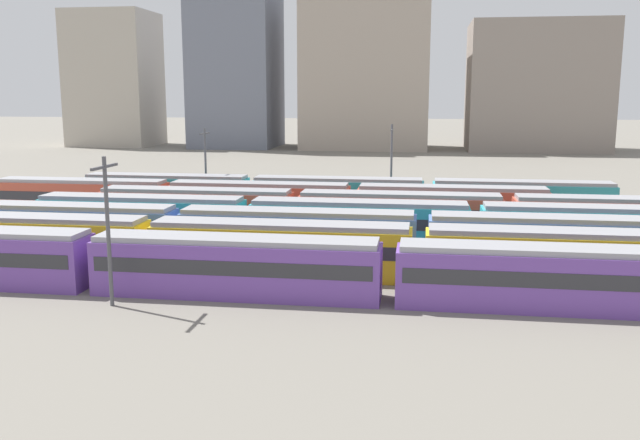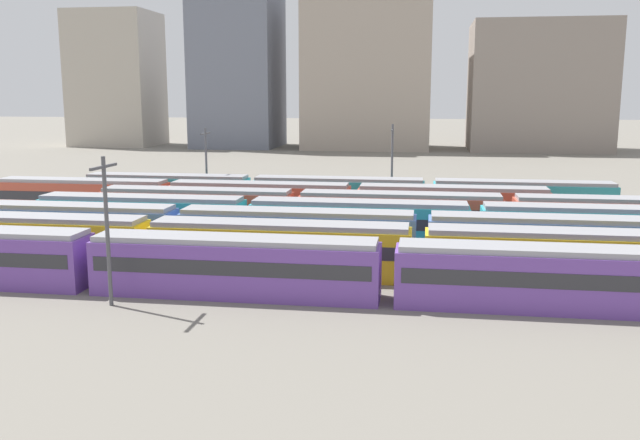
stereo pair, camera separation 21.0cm
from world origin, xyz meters
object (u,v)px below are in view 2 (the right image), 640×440
(train_track_0, at_px, (388,272))
(catenary_pole_2, at_px, (107,223))
(train_track_4, at_px, (622,219))
(catenary_pole_1, at_px, (206,162))
(catenary_pole_3, at_px, (392,162))
(train_track_2, at_px, (422,237))
(train_track_1, at_px, (418,253))
(train_track_6, at_px, (338,195))
(train_track_5, at_px, (260,201))

(train_track_0, bearing_deg, catenary_pole_2, -169.22)
(train_track_4, xyz_separation_m, catenary_pole_1, (-41.05, 13.18, 2.96))
(catenary_pole_1, relative_size, catenary_pole_3, 0.94)
(train_track_2, distance_m, catenary_pole_1, 33.90)
(train_track_1, relative_size, train_track_6, 1.34)
(train_track_4, height_order, catenary_pole_2, catenary_pole_2)
(catenary_pole_1, bearing_deg, train_track_1, -50.25)
(train_track_0, xyz_separation_m, catenary_pole_1, (-22.19, 33.98, 2.96))
(train_track_5, bearing_deg, train_track_6, 35.60)
(train_track_1, distance_m, train_track_5, 26.17)
(train_track_4, xyz_separation_m, catenary_pole_3, (-20.28, 13.48, 3.24))
(train_track_6, relative_size, catenary_pole_2, 6.28)
(train_track_2, xyz_separation_m, train_track_6, (-8.86, 20.80, -0.00))
(train_track_6, height_order, catenary_pole_2, catenary_pole_2)
(train_track_0, xyz_separation_m, train_track_2, (1.99, 10.40, 0.00))
(train_track_1, bearing_deg, catenary_pole_1, 129.75)
(train_track_1, distance_m, catenary_pole_3, 29.43)
(train_track_1, bearing_deg, train_track_4, 42.34)
(train_track_1, xyz_separation_m, train_track_2, (0.24, 5.20, 0.00))
(train_track_1, height_order, train_track_2, same)
(catenary_pole_2, bearing_deg, train_track_0, 10.78)
(train_track_2, xyz_separation_m, train_track_4, (16.88, 10.40, 0.00))
(train_track_2, height_order, train_track_6, same)
(train_track_2, distance_m, train_track_6, 22.61)
(catenary_pole_1, bearing_deg, train_track_6, -10.29)
(train_track_1, relative_size, train_track_5, 1.34)
(train_track_6, bearing_deg, catenary_pole_2, -105.26)
(train_track_6, xyz_separation_m, catenary_pole_1, (-15.32, 2.78, 2.96))
(train_track_5, relative_size, catenary_pole_3, 6.05)
(train_track_0, height_order, train_track_5, same)
(train_track_1, height_order, train_track_5, same)
(catenary_pole_1, bearing_deg, train_track_5, -44.74)
(train_track_2, relative_size, catenary_pole_1, 8.61)
(train_track_1, distance_m, train_track_4, 23.16)
(train_track_4, distance_m, train_track_5, 33.41)
(train_track_6, relative_size, catenary_pole_3, 6.05)
(train_track_2, bearing_deg, catenary_pole_1, 135.72)
(train_track_2, height_order, catenary_pole_2, catenary_pole_2)
(train_track_0, relative_size, train_track_6, 1.34)
(train_track_4, height_order, catenary_pole_1, catenary_pole_1)
(train_track_0, distance_m, train_track_1, 5.48)
(train_track_6, height_order, catenary_pole_3, catenary_pole_3)
(train_track_2, bearing_deg, train_track_6, 113.07)
(train_track_5, bearing_deg, train_track_0, -61.46)
(train_track_1, xyz_separation_m, train_track_4, (17.12, 15.60, 0.00))
(train_track_4, distance_m, catenary_pole_2, 42.56)
(train_track_4, height_order, catenary_pole_3, catenary_pole_3)
(catenary_pole_1, distance_m, catenary_pole_2, 37.55)
(train_track_1, relative_size, catenary_pole_1, 8.61)
(train_track_1, height_order, train_track_6, same)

